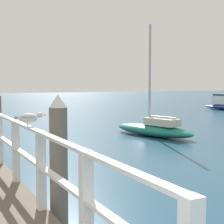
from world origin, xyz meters
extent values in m
cube|color=white|center=(1.08, 2.43, 1.05)|extent=(0.12, 0.12, 1.12)
cube|color=white|center=(1.08, 4.05, 1.05)|extent=(0.12, 0.12, 1.12)
cube|color=white|center=(1.08, 5.68, 1.05)|extent=(0.12, 0.12, 1.12)
cube|color=white|center=(1.08, 7.31, 1.05)|extent=(0.12, 0.12, 1.12)
cylinder|color=#6B6056|center=(1.46, 4.41, 0.95)|extent=(0.28, 0.28, 1.90)
cone|color=white|center=(1.46, 4.41, 2.00)|extent=(0.29, 0.29, 0.20)
ellipsoid|color=white|center=(1.08, 4.72, 1.73)|extent=(0.31, 0.21, 0.15)
sphere|color=white|center=(1.25, 4.67, 1.78)|extent=(0.09, 0.09, 0.09)
cone|color=gold|center=(1.31, 4.65, 1.78)|extent=(0.06, 0.04, 0.02)
cone|color=#939399|center=(0.92, 4.78, 1.74)|extent=(0.10, 0.09, 0.07)
ellipsoid|color=#939399|center=(1.08, 4.72, 1.76)|extent=(0.27, 0.24, 0.04)
cylinder|color=tan|center=(1.08, 4.75, 1.63)|extent=(0.01, 0.01, 0.05)
cylinder|color=tan|center=(1.06, 4.70, 1.63)|extent=(0.01, 0.01, 0.05)
ellipsoid|color=#197266|center=(8.28, 12.05, 0.25)|extent=(2.14, 4.39, 0.50)
cylinder|color=#B2B2B7|center=(8.23, 12.26, 2.62)|extent=(0.10, 0.10, 4.25)
cylinder|color=#B2B2B7|center=(8.40, 11.54, 0.85)|extent=(0.42, 1.46, 0.08)
cube|color=beige|center=(8.39, 11.56, 0.65)|extent=(1.01, 1.64, 0.30)
camera|label=1|loc=(-0.31, -0.87, 2.28)|focal=58.07mm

